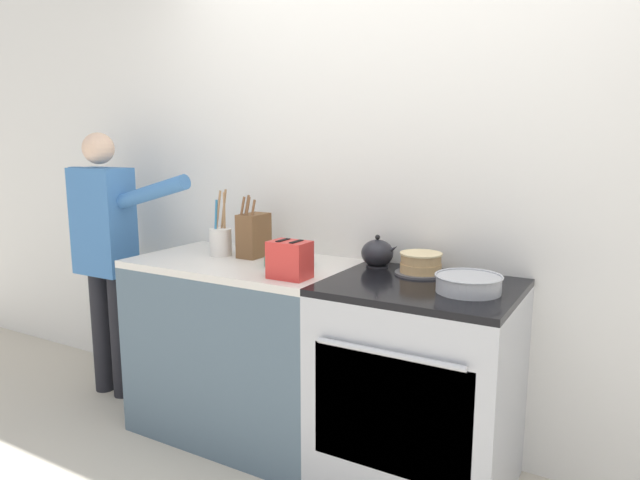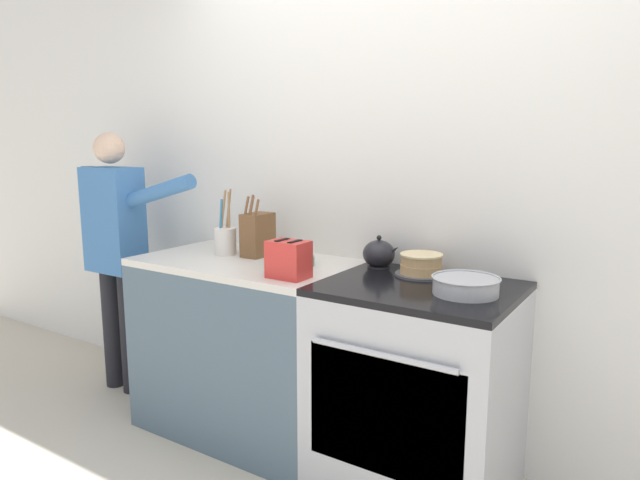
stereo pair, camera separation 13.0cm
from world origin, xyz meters
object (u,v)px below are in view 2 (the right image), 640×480
utensil_crock (225,239)px  person_baker (116,241)px  fruit_bowl (292,258)px  toaster (289,259)px  layer_cake (421,265)px  knife_block (258,234)px  tea_kettle (379,254)px  stove_range (416,388)px  mixing_bowl (466,285)px

utensil_crock → person_baker: size_ratio=0.22×
fruit_bowl → toaster: (0.14, -0.22, 0.05)m
layer_cake → fruit_bowl: size_ratio=0.99×
knife_block → person_baker: size_ratio=0.21×
fruit_bowl → knife_block: bearing=164.1°
tea_kettle → stove_range: bearing=-35.7°
person_baker → knife_block: bearing=3.4°
person_baker → tea_kettle: bearing=3.7°
knife_block → person_baker: person_baker is taller
stove_range → knife_block: 1.11m
layer_cake → toaster: toaster is taller
utensil_crock → tea_kettle: bearing=11.5°
knife_block → fruit_bowl: size_ratio=1.36×
person_baker → mixing_bowl: bearing=-5.1°
stove_range → mixing_bowl: (0.21, -0.03, 0.49)m
tea_kettle → toaster: size_ratio=0.99×
layer_cake → tea_kettle: size_ratio=1.24×
fruit_bowl → person_baker: size_ratio=0.15×
tea_kettle → utensil_crock: 0.83m
mixing_bowl → person_baker: size_ratio=0.17×
knife_block → tea_kettle: bearing=9.3°
layer_cake → tea_kettle: bearing=168.3°
stove_range → tea_kettle: size_ratio=4.88×
tea_kettle → knife_block: knife_block is taller
layer_cake → utensil_crock: (-1.05, -0.12, 0.03)m
knife_block → utensil_crock: 0.18m
stove_range → person_baker: size_ratio=0.59×
stove_range → knife_block: knife_block is taller
person_baker → stove_range: bearing=-4.1°
layer_cake → person_baker: bearing=-173.7°
utensil_crock → toaster: 0.62m
utensil_crock → person_baker: 0.79m
stove_range → person_baker: person_baker is taller
utensil_crock → toaster: (0.58, -0.23, 0.00)m
layer_cake → fruit_bowl: fruit_bowl is taller
tea_kettle → utensil_crock: (-0.82, -0.17, 0.02)m
knife_block → toaster: 0.51m
tea_kettle → utensil_crock: utensil_crock is taller
knife_block → toaster: knife_block is taller
layer_cake → utensil_crock: size_ratio=0.67×
mixing_bowl → knife_block: 1.16m
stove_range → fruit_bowl: size_ratio=3.91×
tea_kettle → knife_block: 0.66m
stove_range → toaster: (-0.53, -0.19, 0.54)m
mixing_bowl → utensil_crock: 1.32m
stove_range → layer_cake: size_ratio=3.95×
layer_cake → tea_kettle: (-0.23, 0.05, 0.02)m
toaster → layer_cake: bearing=36.9°
layer_cake → person_baker: size_ratio=0.15×
knife_block → person_baker: (-0.95, -0.14, -0.11)m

